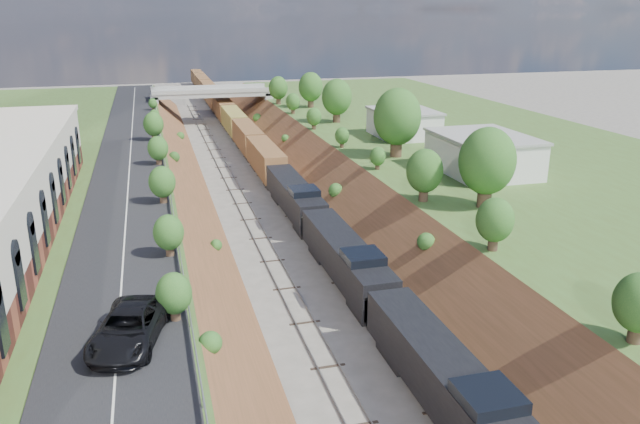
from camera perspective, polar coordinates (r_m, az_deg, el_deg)
The scene contains 14 objects.
platform_right at distance 86.05m, azimuth 17.33°, elevation 3.60°, with size 44.00×180.00×5.00m, color #445B25.
embankment_left at distance 73.63m, azimuth -13.23°, elevation -0.46°, with size 7.07×180.00×7.07m, color brown.
embankment_right at distance 77.35m, azimuth 3.23°, elevation 0.90°, with size 7.07×180.00×7.07m, color brown.
rail_left_track at distance 74.28m, azimuth -6.77°, elevation 0.14°, with size 1.58×180.00×0.18m, color gray.
rail_right_track at distance 75.17m, azimuth -2.85°, elevation 0.46°, with size 1.58×180.00×0.18m, color gray.
road at distance 72.26m, azimuth -17.08°, elevation 3.04°, with size 8.00×180.00×0.10m, color black.
guardrail at distance 71.91m, azimuth -13.85°, elevation 3.66°, with size 0.10×171.00×0.70m.
overpass at distance 133.81m, azimuth -9.91°, elevation 10.13°, with size 24.50×8.30×7.40m.
white_building_near at distance 73.53m, azimuth 14.66°, elevation 5.07°, with size 9.00×12.00×4.00m, color silver.
white_building_far at distance 92.68m, azimuth 7.66°, elevation 7.97°, with size 8.00×10.00×3.60m, color silver.
tree_right_large at distance 59.70m, azimuth 15.04°, elevation 4.46°, with size 5.25×5.25×7.61m.
tree_left_crest at distance 33.89m, azimuth -12.16°, elevation -10.07°, with size 2.45×2.45×3.55m.
freight_train at distance 119.23m, azimuth -7.82°, elevation 8.17°, with size 3.05×188.06×4.56m.
suv at distance 36.46m, azimuth -17.08°, elevation -10.08°, with size 3.27×7.08×1.97m, color black.
Camera 1 is at (-12.75, -9.99, 22.79)m, focal length 35.00 mm.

